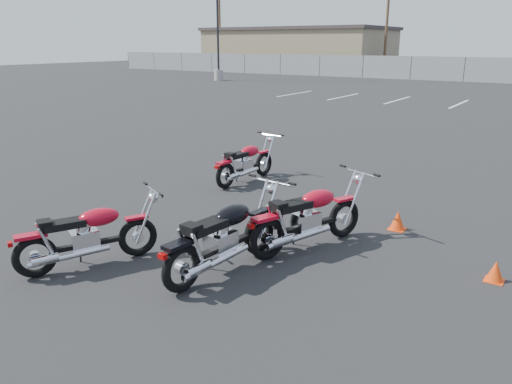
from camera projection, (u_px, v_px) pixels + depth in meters
The scene contains 12 objects.
ground at pixel (222, 241), 7.40m from camera, with size 120.00×120.00×0.00m, color black.
motorcycle_front_red at pixel (245, 163), 10.45m from camera, with size 0.72×1.88×0.92m.
motorcycle_second_black at pixel (224, 237), 6.31m from camera, with size 0.81×2.11×1.03m.
motorcycle_third_red at pixel (87, 236), 6.47m from camera, with size 1.19×1.86×0.94m.
motorcycle_rear_red at pixel (308, 217), 7.05m from camera, with size 1.16×2.04×1.02m.
training_cone_near at pixel (398, 220), 7.84m from camera, with size 0.25×0.25×0.30m.
training_cone_far at pixel (495, 271), 6.14m from camera, with size 0.22×0.22×0.27m.
light_pole_west at pixel (218, 37), 37.70m from camera, with size 0.80×0.70×11.91m.
tan_building_west at pixel (299, 49), 51.94m from camera, with size 18.40×10.40×4.30m.
utility_pole_a at pixel (220, 24), 53.06m from camera, with size 1.80×0.24×9.00m.
utility_pole_b at pixel (387, 21), 44.31m from camera, with size 1.80×0.24×9.00m.
parking_line_stripes at pixel (427, 102), 24.67m from camera, with size 15.12×4.00×0.01m.
Camera 1 is at (4.22, -5.45, 2.83)m, focal length 35.00 mm.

